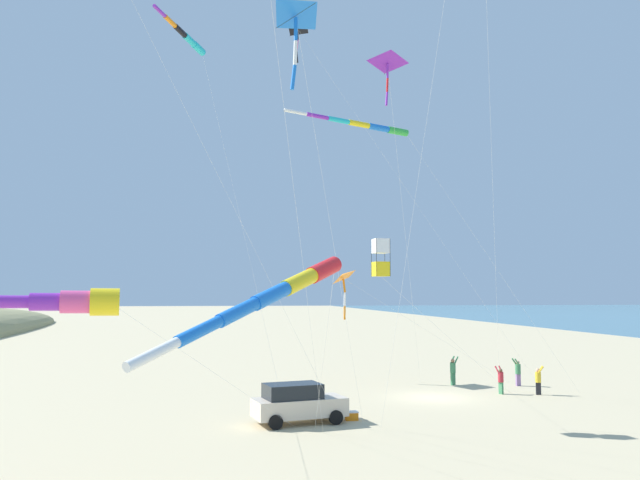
# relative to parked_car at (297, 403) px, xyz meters

# --- Properties ---
(ground_plane) EXTENTS (600.00, 600.00, 0.00)m
(ground_plane) POSITION_rel_parked_car_xyz_m (8.72, 6.01, -0.95)
(ground_plane) COLOR #C6B58C
(parked_car) EXTENTS (4.60, 2.82, 1.85)m
(parked_car) POSITION_rel_parked_car_xyz_m (0.00, 0.00, 0.00)
(parked_car) COLOR beige
(parked_car) RESTS_ON ground_plane
(cooler_box) EXTENTS (0.62, 0.42, 0.42)m
(cooler_box) POSITION_rel_parked_car_xyz_m (2.66, 0.38, -0.74)
(cooler_box) COLOR orange
(cooler_box) RESTS_ON ground_plane
(person_adult_flyer) EXTENTS (0.67, 0.61, 1.90)m
(person_adult_flyer) POSITION_rel_parked_car_xyz_m (11.69, 10.66, 0.08)
(person_adult_flyer) COLOR #3D7F51
(person_adult_flyer) RESTS_ON ground_plane
(person_child_green_jacket) EXTENTS (0.49, 0.58, 1.67)m
(person_child_green_jacket) POSITION_rel_parked_car_xyz_m (13.21, 6.66, -0.04)
(person_child_green_jacket) COLOR #3D7F51
(person_child_green_jacket) RESTS_ON ground_plane
(person_child_grey_jacket) EXTENTS (0.60, 0.52, 1.73)m
(person_child_grey_jacket) POSITION_rel_parked_car_xyz_m (15.33, 6.05, -0.01)
(person_child_grey_jacket) COLOR #232328
(person_child_grey_jacket) RESTS_ON ground_plane
(person_bystander_far) EXTENTS (0.58, 0.46, 1.82)m
(person_bystander_far) POSITION_rel_parked_car_xyz_m (15.80, 9.66, 0.04)
(person_bystander_far) COLOR #8E6B9E
(person_bystander_far) RESTS_ON ground_plane
(kite_box_teal_far_right) EXTENTS (10.63, 8.75, 8.66)m
(kite_box_teal_far_right) POSITION_rel_parked_car_xyz_m (3.87, -0.83, 6.81)
(kite_box_teal_far_right) COLOR white
(kite_box_teal_far_right) RESTS_ON ground_plane
(kite_delta_black_fish_shape) EXTENTS (6.41, 13.57, 17.90)m
(kite_delta_black_fish_shape) POSITION_rel_parked_car_xyz_m (4.38, -0.46, 16.46)
(kite_delta_black_fish_shape) COLOR purple
(kite_delta_black_fish_shape) RESTS_ON ground_plane
(kite_windsock_small_distant) EXTENTS (19.00, 6.37, 15.17)m
(kite_windsock_small_distant) POSITION_rel_parked_car_xyz_m (3.82, 1.94, 13.98)
(kite_windsock_small_distant) COLOR green
(kite_windsock_small_distant) RESTS_ON ground_plane
(kite_windsock_yellow_midlevel) EXTENTS (10.25, 8.20, 6.22)m
(kite_windsock_yellow_midlevel) POSITION_rel_parked_car_xyz_m (-8.12, -8.41, 4.82)
(kite_windsock_yellow_midlevel) COLOR yellow
(kite_windsock_yellow_midlevel) RESTS_ON ground_plane
(kite_delta_long_streamer_right) EXTENTS (12.39, 2.95, 7.78)m
(kite_delta_long_streamer_right) POSITION_rel_parked_car_xyz_m (4.70, 13.22, 6.24)
(kite_delta_long_streamer_right) COLOR orange
(kite_delta_long_streamer_right) RESTS_ON ground_plane
(kite_delta_white_trailing) EXTENTS (16.28, 1.79, 22.41)m
(kite_delta_white_trailing) POSITION_rel_parked_car_xyz_m (0.63, 6.12, 20.92)
(kite_delta_white_trailing) COLOR black
(kite_delta_white_trailing) RESTS_ON ground_plane
(kite_windsock_striped_overhead) EXTENTS (6.64, 4.53, 19.77)m
(kite_windsock_striped_overhead) POSITION_rel_parked_car_xyz_m (-5.58, 2.52, 18.43)
(kite_windsock_striped_overhead) COLOR #1EB7C6
(kite_windsock_striped_overhead) RESTS_ON ground_plane
(kite_windsock_magenta_far_left) EXTENTS (5.81, 16.79, 7.08)m
(kite_windsock_magenta_far_left) POSITION_rel_parked_car_xyz_m (-2.11, -14.47, 5.14)
(kite_windsock_magenta_far_left) COLOR red
(kite_windsock_magenta_far_left) RESTS_ON ground_plane
(kite_delta_orange_high_right) EXTENTS (5.32, 10.09, 15.77)m
(kite_delta_orange_high_right) POSITION_rel_parked_car_xyz_m (-1.23, -9.44, 14.39)
(kite_delta_orange_high_right) COLOR blue
(kite_delta_orange_high_right) RESTS_ON ground_plane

